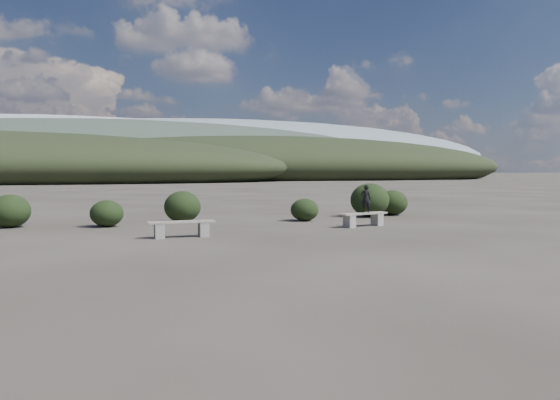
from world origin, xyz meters
name	(u,v)px	position (x,y,z in m)	size (l,w,h in m)	color
ground	(341,252)	(0.00, 0.00, 0.00)	(1200.00, 1200.00, 0.00)	#2E2924
bench_left	(182,227)	(-3.28, 4.11, 0.30)	(1.99, 0.48, 0.49)	gray
bench_right	(364,218)	(3.32, 5.28, 0.30)	(2.02, 0.93, 0.50)	gray
seated_person	(366,199)	(3.43, 5.31, 0.99)	(0.36, 0.24, 0.99)	black
shrub_a	(107,213)	(-5.36, 8.07, 0.48)	(1.16, 1.16, 0.95)	black
shrub_b	(182,207)	(-2.55, 8.98, 0.60)	(1.41, 1.41, 1.21)	black
shrub_c	(305,210)	(2.12, 7.99, 0.45)	(1.11, 1.11, 0.89)	black
shrub_d	(370,200)	(5.50, 8.95, 0.73)	(1.67, 1.67, 1.46)	black
shrub_e	(392,203)	(6.89, 9.44, 0.56)	(1.35, 1.35, 1.12)	black
shrub_f	(10,211)	(-8.57, 8.88, 0.58)	(1.38, 1.38, 1.16)	black
mountain_ridges	(95,157)	(-7.48, 339.06, 10.84)	(500.00, 400.00, 56.00)	black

